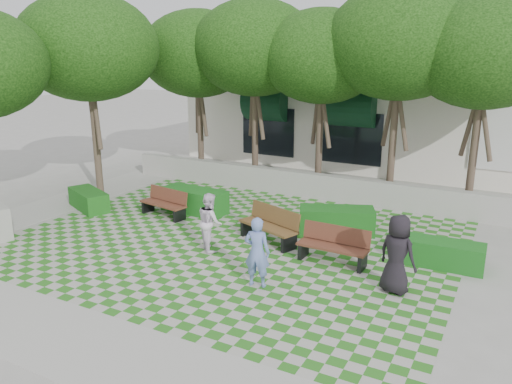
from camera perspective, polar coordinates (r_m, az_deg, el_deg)
The scene contains 17 objects.
ground at distance 13.38m, azimuth -4.96°, elevation -7.06°, with size 90.00×90.00×0.00m, color gray.
lawn at distance 14.16m, azimuth -2.75°, elevation -5.66°, with size 12.00×12.00×0.00m, color #2B721E.
sidewalk_south at distance 10.21m, azimuth -19.99°, elevation -15.74°, with size 16.00×2.00×0.01m, color #9E9B93.
sidewalk_west at distance 18.71m, azimuth -22.07°, elevation -1.45°, with size 2.00×12.00×0.01m, color #9E9B93.
retaining_wall at distance 18.45m, azimuth 5.51°, elevation 0.88°, with size 15.00×0.36×0.90m, color #9E9B93.
bench_east at distance 12.80m, azimuth 8.85°, elevation -6.10°, with size 1.80×0.65×0.94m.
bench_mid at distance 13.99m, azimuth 1.60°, elevation -3.87°, with size 1.98×1.24×0.99m.
bench_west at distance 16.43m, azimuth -10.40°, elevation -1.28°, with size 1.76×0.84×0.89m.
hedge_east at distance 13.33m, azimuth 20.75°, elevation -6.65°, with size 1.86×0.74×0.65m, color #165219.
hedge_midright at distance 14.89m, azimuth 9.19°, elevation -3.23°, with size 2.16×0.87×0.76m, color #154F17.
hedge_midleft at distance 16.71m, azimuth -7.06°, elevation -0.98°, with size 2.24×0.89×0.78m, color #165318.
hedge_west at distance 17.83m, azimuth -18.58°, elevation -0.84°, with size 1.86×0.74×0.65m, color #155015.
person_blue at distance 11.30m, azimuth 0.12°, elevation -6.88°, with size 0.60×0.40×1.65m, color #6A80C2.
person_dark at distance 11.42m, azimuth 15.84°, elevation -6.86°, with size 0.88×0.57×1.80m, color black.
person_white at distance 13.41m, azimuth -5.27°, elevation -3.39°, with size 0.77×0.60×1.58m, color silver.
tree_row at distance 18.41m, azimuth 0.04°, elevation 15.80°, with size 17.70×13.40×7.41m.
building at distance 25.21m, azimuth 14.68°, elevation 9.24°, with size 18.00×8.92×5.15m.
Camera 1 is at (6.79, -10.29, 5.19)m, focal length 35.00 mm.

